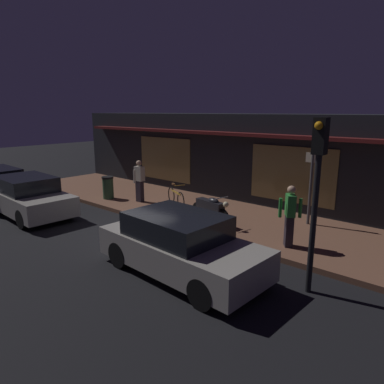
% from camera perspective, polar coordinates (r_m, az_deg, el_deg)
% --- Properties ---
extents(ground_plane, '(60.00, 60.00, 0.00)m').
position_cam_1_polar(ground_plane, '(11.42, -10.85, -6.16)').
color(ground_plane, black).
extents(sidewalk_slab, '(18.00, 4.00, 0.15)m').
position_cam_1_polar(sidewalk_slab, '(13.36, -0.75, -2.74)').
color(sidewalk_slab, brown).
rests_on(sidewalk_slab, ground_plane).
extents(storefront_building, '(18.00, 3.30, 3.60)m').
position_cam_1_polar(storefront_building, '(15.66, 7.53, 5.96)').
color(storefront_building, black).
rests_on(storefront_building, ground_plane).
extents(motorcycle, '(1.69, 0.60, 0.97)m').
position_cam_1_polar(motorcycle, '(11.28, 3.07, -2.74)').
color(motorcycle, black).
rests_on(motorcycle, sidewalk_slab).
extents(bicycle_parked, '(1.52, 0.75, 0.91)m').
position_cam_1_polar(bicycle_parked, '(13.35, -2.65, -0.84)').
color(bicycle_parked, black).
rests_on(bicycle_parked, sidewalk_slab).
extents(person_photographer, '(0.39, 0.61, 1.67)m').
position_cam_1_polar(person_photographer, '(14.07, -8.56, 1.92)').
color(person_photographer, '#28232D').
rests_on(person_photographer, sidewalk_slab).
extents(person_bystander, '(0.54, 0.44, 1.67)m').
position_cam_1_polar(person_bystander, '(9.64, 15.66, -3.61)').
color(person_bystander, '#28232D').
rests_on(person_bystander, sidewalk_slab).
extents(sign_post, '(0.44, 0.09, 2.40)m').
position_cam_1_polar(sign_post, '(11.64, 18.81, 1.45)').
color(sign_post, '#47474C').
rests_on(sign_post, sidewalk_slab).
extents(trash_bin, '(0.48, 0.48, 0.93)m').
position_cam_1_polar(trash_bin, '(14.92, -13.53, 0.74)').
color(trash_bin, '#2D4C33').
rests_on(trash_bin, sidewalk_slab).
extents(traffic_light_pole, '(0.24, 0.33, 3.60)m').
position_cam_1_polar(traffic_light_pole, '(7.25, 19.73, 2.47)').
color(traffic_light_pole, black).
rests_on(traffic_light_pole, ground_plane).
extents(parked_car_far, '(4.18, 1.94, 1.42)m').
position_cam_1_polar(parked_car_far, '(13.96, -25.15, -0.64)').
color(parked_car_far, black).
rests_on(parked_car_far, ground_plane).
extents(parked_car_across, '(4.18, 1.95, 1.42)m').
position_cam_1_polar(parked_car_across, '(8.16, -1.96, -8.60)').
color(parked_car_across, black).
rests_on(parked_car_across, ground_plane).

